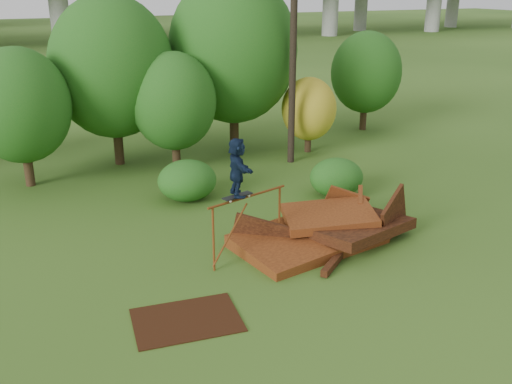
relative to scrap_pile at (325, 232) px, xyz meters
name	(u,v)px	position (x,y,z in m)	size (l,w,h in m)	color
ground	(314,268)	(-1.08, -1.27, -0.34)	(240.00, 240.00, 0.00)	#2D5116
scrap_pile	(325,232)	(0.00, 0.00, 0.00)	(5.69, 3.63, 1.85)	#461F0C
grind_rail	(248,214)	(-2.44, 0.00, 0.97)	(2.53, 0.83, 1.83)	brown
skateboard	(238,196)	(-2.78, -0.10, 1.57)	(0.90, 0.48, 0.09)	black
skater	(237,167)	(-2.78, -0.10, 2.36)	(1.44, 0.46, 1.55)	#0F1C33
flat_plate	(187,320)	(-4.94, -2.33, -0.32)	(2.37, 1.69, 0.03)	black
tree_0	(20,106)	(-7.58, 8.75, 2.67)	(3.61, 3.61, 5.10)	black
tree_1	(112,67)	(-3.98, 10.13, 3.65)	(4.90, 4.90, 6.81)	black
tree_2	(174,101)	(-2.02, 8.42, 2.45)	(3.35, 3.35, 4.72)	black
tree_3	(233,49)	(1.18, 10.13, 4.12)	(5.50, 5.50, 7.63)	black
tree_4	(309,109)	(4.09, 8.56, 1.59)	(2.41, 2.41, 3.32)	black
tree_5	(366,72)	(8.66, 11.03, 2.58)	(3.52, 3.52, 4.94)	black
shrub_left	(187,180)	(-2.63, 4.95, 0.37)	(2.05, 1.89, 1.42)	#175717
shrub_right	(336,177)	(2.32, 3.23, 0.34)	(1.92, 1.76, 1.36)	#175717
utility_pole	(293,52)	(2.70, 7.50, 4.20)	(1.40, 0.28, 8.92)	black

